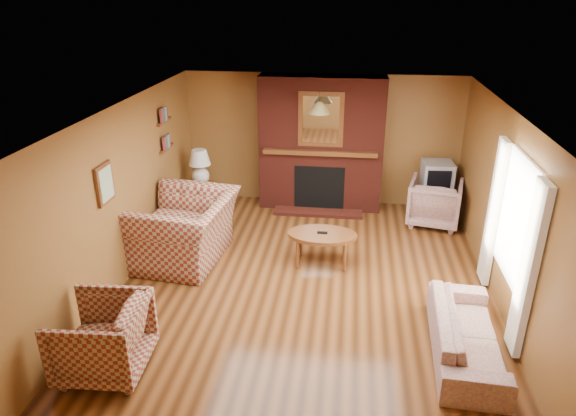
# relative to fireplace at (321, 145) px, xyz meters

# --- Properties ---
(floor) EXTENTS (6.50, 6.50, 0.00)m
(floor) POSITION_rel_fireplace_xyz_m (0.00, -2.98, -1.18)
(floor) COLOR #41220E
(floor) RESTS_ON ground
(ceiling) EXTENTS (6.50, 6.50, 0.00)m
(ceiling) POSITION_rel_fireplace_xyz_m (0.00, -2.98, 1.22)
(ceiling) COLOR silver
(ceiling) RESTS_ON wall_back
(wall_back) EXTENTS (6.50, 0.00, 6.50)m
(wall_back) POSITION_rel_fireplace_xyz_m (0.00, 0.27, 0.02)
(wall_back) COLOR brown
(wall_back) RESTS_ON floor
(wall_front) EXTENTS (6.50, 0.00, 6.50)m
(wall_front) POSITION_rel_fireplace_xyz_m (0.00, -6.23, 0.02)
(wall_front) COLOR brown
(wall_front) RESTS_ON floor
(wall_left) EXTENTS (0.00, 6.50, 6.50)m
(wall_left) POSITION_rel_fireplace_xyz_m (-2.50, -2.98, 0.02)
(wall_left) COLOR brown
(wall_left) RESTS_ON floor
(wall_right) EXTENTS (0.00, 6.50, 6.50)m
(wall_right) POSITION_rel_fireplace_xyz_m (2.50, -2.98, 0.02)
(wall_right) COLOR brown
(wall_right) RESTS_ON floor
(fireplace) EXTENTS (2.20, 0.82, 2.40)m
(fireplace) POSITION_rel_fireplace_xyz_m (0.00, 0.00, 0.00)
(fireplace) COLOR #531A12
(fireplace) RESTS_ON floor
(window_right) EXTENTS (0.10, 1.85, 2.00)m
(window_right) POSITION_rel_fireplace_xyz_m (2.45, -3.18, -0.06)
(window_right) COLOR beige
(window_right) RESTS_ON wall_right
(bookshelf) EXTENTS (0.09, 0.55, 0.71)m
(bookshelf) POSITION_rel_fireplace_xyz_m (-2.44, -1.08, 0.48)
(bookshelf) COLOR brown
(bookshelf) RESTS_ON wall_left
(botanical_print) EXTENTS (0.05, 0.40, 0.50)m
(botanical_print) POSITION_rel_fireplace_xyz_m (-2.47, -3.28, 0.37)
(botanical_print) COLOR brown
(botanical_print) RESTS_ON wall_left
(pendant_light) EXTENTS (0.36, 0.36, 0.48)m
(pendant_light) POSITION_rel_fireplace_xyz_m (0.00, -0.68, 0.82)
(pendant_light) COLOR black
(pendant_light) RESTS_ON ceiling
(plaid_loveseat) EXTENTS (1.47, 1.64, 0.99)m
(plaid_loveseat) POSITION_rel_fireplace_xyz_m (-1.85, -2.30, -0.69)
(plaid_loveseat) COLOR maroon
(plaid_loveseat) RESTS_ON floor
(plaid_armchair) EXTENTS (0.95, 0.92, 0.82)m
(plaid_armchair) POSITION_rel_fireplace_xyz_m (-1.95, -4.78, -0.77)
(plaid_armchair) COLOR maroon
(plaid_armchair) RESTS_ON floor
(floral_sofa) EXTENTS (0.79, 1.81, 0.52)m
(floral_sofa) POSITION_rel_fireplace_xyz_m (1.90, -4.03, -0.92)
(floral_sofa) COLOR #C2B896
(floral_sofa) RESTS_ON floor
(floral_armchair) EXTENTS (1.01, 1.03, 0.79)m
(floral_armchair) POSITION_rel_fireplace_xyz_m (2.00, -0.53, -0.79)
(floral_armchair) COLOR #C2B896
(floral_armchair) RESTS_ON floor
(coffee_table) EXTENTS (1.01, 0.63, 0.51)m
(coffee_table) POSITION_rel_fireplace_xyz_m (0.18, -2.18, -0.75)
(coffee_table) COLOR brown
(coffee_table) RESTS_ON floor
(side_table) EXTENTS (0.43, 0.43, 0.54)m
(side_table) POSITION_rel_fireplace_xyz_m (-2.10, -0.53, -0.91)
(side_table) COLOR brown
(side_table) RESTS_ON floor
(table_lamp) EXTENTS (0.39, 0.39, 0.64)m
(table_lamp) POSITION_rel_fireplace_xyz_m (-2.10, -0.53, -0.29)
(table_lamp) COLOR silver
(table_lamp) RESTS_ON side_table
(tv_stand) EXTENTS (0.51, 0.47, 0.53)m
(tv_stand) POSITION_rel_fireplace_xyz_m (2.05, -0.18, -0.92)
(tv_stand) COLOR black
(tv_stand) RESTS_ON floor
(crt_tv) EXTENTS (0.54, 0.54, 0.47)m
(crt_tv) POSITION_rel_fireplace_xyz_m (2.05, -0.19, -0.42)
(crt_tv) COLOR #999BA0
(crt_tv) RESTS_ON tv_stand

